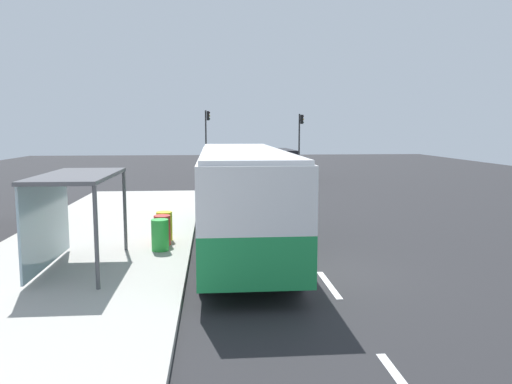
% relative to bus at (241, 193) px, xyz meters
% --- Properties ---
extents(ground_plane, '(56.00, 92.00, 0.04)m').
position_rel_bus_xyz_m(ground_plane, '(1.71, 11.37, -1.86)').
color(ground_plane, '#262628').
extents(sidewalk_platform, '(6.20, 30.00, 0.18)m').
position_rel_bus_xyz_m(sidewalk_platform, '(-4.69, -0.63, -1.75)').
color(sidewalk_platform, '#ADAAA3').
rests_on(sidewalk_platform, ground).
extents(lane_stripe_seg_1, '(0.16, 2.20, 0.01)m').
position_rel_bus_xyz_m(lane_stripe_seg_1, '(1.96, -3.63, -1.84)').
color(lane_stripe_seg_1, silver).
rests_on(lane_stripe_seg_1, ground).
extents(lane_stripe_seg_2, '(0.16, 2.20, 0.01)m').
position_rel_bus_xyz_m(lane_stripe_seg_2, '(1.96, 1.37, -1.84)').
color(lane_stripe_seg_2, silver).
rests_on(lane_stripe_seg_2, ground).
extents(lane_stripe_seg_3, '(0.16, 2.20, 0.01)m').
position_rel_bus_xyz_m(lane_stripe_seg_3, '(1.96, 6.37, -1.84)').
color(lane_stripe_seg_3, silver).
rests_on(lane_stripe_seg_3, ground).
extents(lane_stripe_seg_4, '(0.16, 2.20, 0.01)m').
position_rel_bus_xyz_m(lane_stripe_seg_4, '(1.96, 11.37, -1.84)').
color(lane_stripe_seg_4, silver).
rests_on(lane_stripe_seg_4, ground).
extents(lane_stripe_seg_5, '(0.16, 2.20, 0.01)m').
position_rel_bus_xyz_m(lane_stripe_seg_5, '(1.96, 16.37, -1.84)').
color(lane_stripe_seg_5, silver).
rests_on(lane_stripe_seg_5, ground).
extents(lane_stripe_seg_6, '(0.16, 2.20, 0.01)m').
position_rel_bus_xyz_m(lane_stripe_seg_6, '(1.96, 21.37, -1.84)').
color(lane_stripe_seg_6, silver).
rests_on(lane_stripe_seg_6, ground).
extents(lane_stripe_seg_7, '(0.16, 2.20, 0.01)m').
position_rel_bus_xyz_m(lane_stripe_seg_7, '(1.96, 26.37, -1.84)').
color(lane_stripe_seg_7, silver).
rests_on(lane_stripe_seg_7, ground).
extents(bus, '(2.55, 11.01, 3.21)m').
position_rel_bus_xyz_m(bus, '(0.00, 0.00, 0.00)').
color(bus, '#1E8C47').
rests_on(bus, ground).
extents(white_van, '(2.15, 5.25, 2.30)m').
position_rel_bus_xyz_m(white_van, '(3.91, 21.42, -0.50)').
color(white_van, black).
rests_on(white_van, ground).
extents(sedan_near, '(2.00, 4.48, 1.52)m').
position_rel_bus_xyz_m(sedan_near, '(4.01, 27.87, -1.05)').
color(sedan_near, black).
rests_on(sedan_near, ground).
extents(sedan_far, '(2.02, 4.48, 1.52)m').
position_rel_bus_xyz_m(sedan_far, '(4.02, 37.44, -1.05)').
color(sedan_far, black).
rests_on(sedan_far, ground).
extents(recycling_bin_green, '(0.52, 0.52, 0.95)m').
position_rel_bus_xyz_m(recycling_bin_green, '(-2.49, -0.42, -1.19)').
color(recycling_bin_green, green).
rests_on(recycling_bin_green, sidewalk_platform).
extents(recycling_bin_red, '(0.52, 0.52, 0.95)m').
position_rel_bus_xyz_m(recycling_bin_red, '(-2.49, 0.28, -1.19)').
color(recycling_bin_red, red).
rests_on(recycling_bin_red, sidewalk_platform).
extents(recycling_bin_yellow, '(0.52, 0.52, 0.95)m').
position_rel_bus_xyz_m(recycling_bin_yellow, '(-2.49, 0.98, -1.19)').
color(recycling_bin_yellow, yellow).
rests_on(recycling_bin_yellow, sidewalk_platform).
extents(traffic_light_near_side, '(0.49, 0.28, 5.14)m').
position_rel_bus_xyz_m(traffic_light_near_side, '(7.21, 30.92, 1.57)').
color(traffic_light_near_side, '#2D2D2D').
rests_on(traffic_light_near_side, ground).
extents(traffic_light_far_side, '(0.49, 0.28, 5.47)m').
position_rel_bus_xyz_m(traffic_light_far_side, '(-1.39, 31.72, 1.76)').
color(traffic_light_far_side, '#2D2D2D').
rests_on(traffic_light_far_side, ground).
extents(bus_shelter, '(1.80, 4.00, 2.50)m').
position_rel_bus_xyz_m(bus_shelter, '(-4.70, -2.14, 0.25)').
color(bus_shelter, '#4C4C51').
rests_on(bus_shelter, sidewalk_platform).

